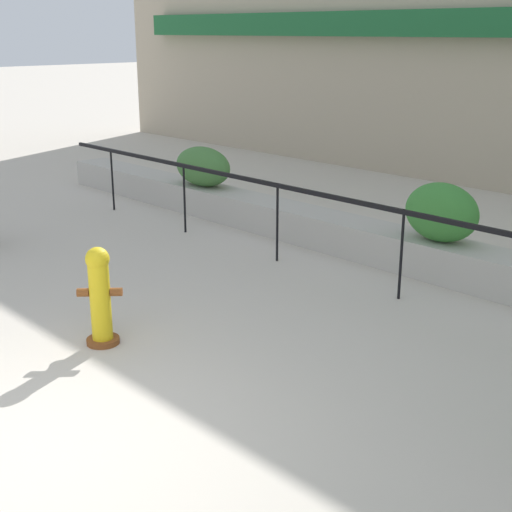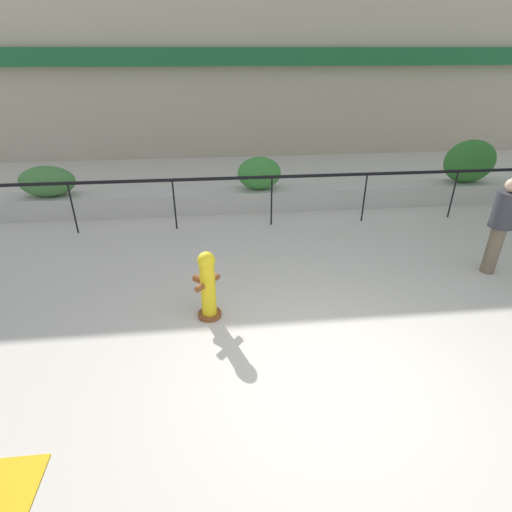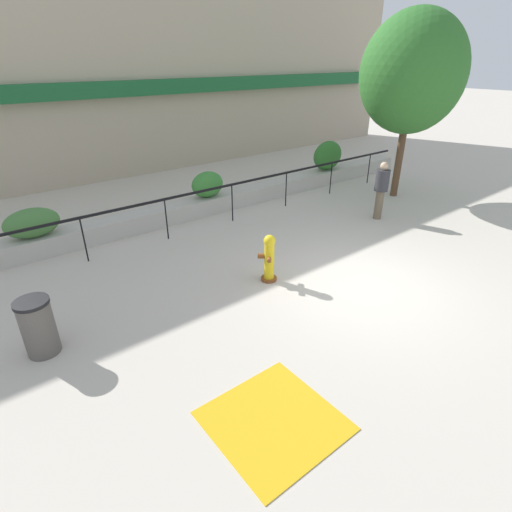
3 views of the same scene
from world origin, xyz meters
name	(u,v)px [view 1 (image 1 of 3)]	position (x,y,z in m)	size (l,w,h in m)	color
ground_plane	(39,451)	(0.00, 0.00, 0.00)	(120.00, 120.00, 0.00)	beige
planter_wall_low	(448,261)	(0.00, 6.00, 0.25)	(18.00, 0.70, 0.50)	#B7B2A8
fence_railing_segment	(403,220)	(0.00, 4.90, 1.02)	(15.00, 0.05, 1.15)	black
hedge_bush_0	(203,166)	(-5.12, 6.00, 0.86)	(1.27, 0.70, 0.71)	#427538
hedge_bush_1	(441,212)	(-0.15, 6.00, 0.90)	(1.06, 0.65, 0.80)	#387F33
fire_hydrant	(100,295)	(-1.42, 1.50, 0.55)	(0.50, 0.50, 1.08)	brown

